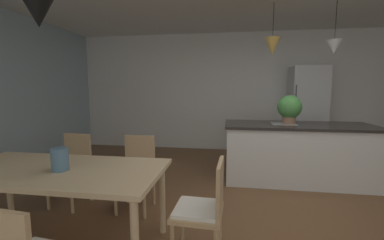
# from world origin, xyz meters

# --- Properties ---
(ground_plane) EXTENTS (10.00, 8.40, 0.04)m
(ground_plane) POSITION_xyz_m (0.00, 0.00, -0.02)
(ground_plane) COLOR brown
(wall_back_kitchen) EXTENTS (10.00, 0.12, 2.70)m
(wall_back_kitchen) POSITION_xyz_m (0.00, 3.26, 1.35)
(wall_back_kitchen) COLOR silver
(wall_back_kitchen) RESTS_ON ground_plane
(dining_table) EXTENTS (1.90, 0.88, 0.74)m
(dining_table) POSITION_xyz_m (-2.02, -0.69, 0.67)
(dining_table) COLOR #D1B284
(dining_table) RESTS_ON ground_plane
(chair_far_right) EXTENTS (0.40, 0.40, 0.87)m
(chair_far_right) POSITION_xyz_m (-1.59, 0.12, 0.47)
(chair_far_right) COLOR tan
(chair_far_right) RESTS_ON ground_plane
(chair_far_left) EXTENTS (0.44, 0.44, 0.87)m
(chair_far_left) POSITION_xyz_m (-2.44, 0.12, 0.47)
(chair_far_left) COLOR tan
(chair_far_left) RESTS_ON ground_plane
(chair_kitchen_end) EXTENTS (0.42, 0.42, 0.87)m
(chair_kitchen_end) POSITION_xyz_m (-0.70, -0.69, 0.47)
(chair_kitchen_end) COLOR tan
(chair_kitchen_end) RESTS_ON ground_plane
(kitchen_island) EXTENTS (2.22, 0.87, 0.91)m
(kitchen_island) POSITION_xyz_m (0.55, 1.34, 0.46)
(kitchen_island) COLOR silver
(kitchen_island) RESTS_ON ground_plane
(refrigerator) EXTENTS (0.69, 0.67, 1.90)m
(refrigerator) POSITION_xyz_m (1.10, 2.86, 0.95)
(refrigerator) COLOR silver
(refrigerator) RESTS_ON ground_plane
(pendant_over_table) EXTENTS (0.24, 0.24, 0.78)m
(pendant_over_table) POSITION_xyz_m (-2.02, -0.76, 2.04)
(pendant_over_table) COLOR black
(pendant_over_island_main) EXTENTS (0.23, 0.23, 0.76)m
(pendant_over_island_main) POSITION_xyz_m (0.11, 1.34, 2.07)
(pendant_over_island_main) COLOR black
(pendant_over_island_aux) EXTENTS (0.22, 0.22, 0.77)m
(pendant_over_island_aux) POSITION_xyz_m (0.98, 1.34, 2.04)
(pendant_over_island_aux) COLOR black
(potted_plant_on_island) EXTENTS (0.36, 0.36, 0.44)m
(potted_plant_on_island) POSITION_xyz_m (0.40, 1.34, 1.15)
(potted_plant_on_island) COLOR #8C664C
(potted_plant_on_island) RESTS_ON kitchen_island
(vase_on_dining_table) EXTENTS (0.14, 0.14, 0.20)m
(vase_on_dining_table) POSITION_xyz_m (-1.93, -0.74, 0.84)
(vase_on_dining_table) COLOR slate
(vase_on_dining_table) RESTS_ON dining_table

